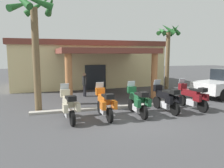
# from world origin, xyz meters

# --- Properties ---
(ground_plane) EXTENTS (80.00, 80.00, 0.00)m
(ground_plane) POSITION_xyz_m (0.00, 0.00, 0.00)
(ground_plane) COLOR #424244
(motel_building) EXTENTS (14.18, 12.48, 4.18)m
(motel_building) POSITION_xyz_m (-0.12, 11.97, 2.14)
(motel_building) COLOR beige
(motel_building) RESTS_ON ground_plane
(motorcycle_cream) EXTENTS (0.76, 2.21, 1.61)m
(motorcycle_cream) POSITION_xyz_m (-2.99, 0.55, 0.70)
(motorcycle_cream) COLOR black
(motorcycle_cream) RESTS_ON ground_plane
(motorcycle_orange) EXTENTS (0.72, 2.21, 1.61)m
(motorcycle_orange) POSITION_xyz_m (-1.32, 0.54, 0.70)
(motorcycle_orange) COLOR black
(motorcycle_orange) RESTS_ON ground_plane
(motorcycle_green) EXTENTS (0.70, 2.21, 1.61)m
(motorcycle_green) POSITION_xyz_m (0.36, 0.55, 0.70)
(motorcycle_green) COLOR black
(motorcycle_green) RESTS_ON ground_plane
(motorcycle_black) EXTENTS (0.74, 2.21, 1.61)m
(motorcycle_black) POSITION_xyz_m (2.03, 0.72, 0.70)
(motorcycle_black) COLOR black
(motorcycle_black) RESTS_ON ground_plane
(motorcycle_maroon) EXTENTS (0.80, 2.21, 1.61)m
(motorcycle_maroon) POSITION_xyz_m (3.71, 0.81, 0.70)
(motorcycle_maroon) COLOR black
(motorcycle_maroon) RESTS_ON ground_plane
(pedestrian) EXTENTS (0.32, 0.51, 1.70)m
(pedestrian) POSITION_xyz_m (-1.39, 6.04, 0.98)
(pedestrian) COLOR black
(pedestrian) RESTS_ON ground_plane
(palm_tree_roadside) EXTENTS (2.47, 2.57, 6.26)m
(palm_tree_roadside) POSITION_xyz_m (-4.41, 2.79, 4.45)
(palm_tree_roadside) COLOR brown
(palm_tree_roadside) RESTS_ON ground_plane
(palm_tree_near_portico) EXTENTS (2.01, 2.06, 5.56)m
(palm_tree_near_portico) POSITION_xyz_m (5.99, 7.38, 4.03)
(palm_tree_near_portico) COLOR brown
(palm_tree_near_portico) RESTS_ON ground_plane
(curb_strip) EXTENTS (10.38, 0.36, 0.12)m
(curb_strip) POSITION_xyz_m (0.36, 2.15, 0.06)
(curb_strip) COLOR #ADA89E
(curb_strip) RESTS_ON ground_plane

